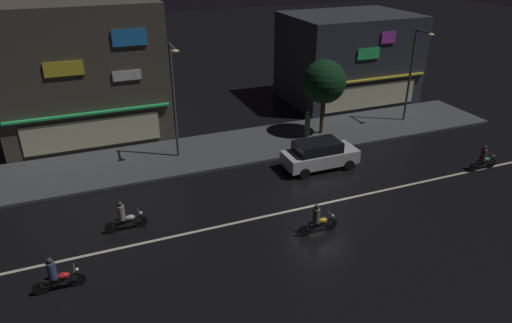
{
  "coord_description": "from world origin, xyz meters",
  "views": [
    {
      "loc": [
        -10.3,
        -17.0,
        11.96
      ],
      "look_at": [
        -2.03,
        3.78,
        1.03
      ],
      "focal_mm": 32.02,
      "sensor_mm": 36.0,
      "label": 1
    }
  ],
  "objects": [
    {
      "name": "motorcycle_trailing_far",
      "position": [
        -12.28,
        -1.81,
        0.63
      ],
      "size": [
        1.9,
        0.6,
        1.52
      ],
      "rotation": [
        0.0,
        0.0,
        3.17
      ],
      "color": "black",
      "rests_on": "ground"
    },
    {
      "name": "lane_divider_stripe",
      "position": [
        0.0,
        0.0,
        0.01
      ],
      "size": [
        31.73,
        0.16,
        0.01
      ],
      "primitive_type": "cube",
      "color": "beige",
      "rests_on": "ground"
    },
    {
      "name": "sidewalk_far",
      "position": [
        0.0,
        8.04,
        0.07
      ],
      "size": [
        33.4,
        5.14,
        0.14
      ],
      "primitive_type": "cube",
      "color": "#424447",
      "rests_on": "ground"
    },
    {
      "name": "motorcycle_following",
      "position": [
        -9.41,
        1.31,
        0.63
      ],
      "size": [
        1.9,
        0.6,
        1.52
      ],
      "rotation": [
        0.0,
        0.0,
        0.02
      ],
      "color": "black",
      "rests_on": "ground"
    },
    {
      "name": "storefront_left_block",
      "position": [
        10.02,
        14.22,
        3.39
      ],
      "size": [
        9.72,
        7.4,
        6.79
      ],
      "color": "#2D333D",
      "rests_on": "ground"
    },
    {
      "name": "storefront_center_block",
      "position": [
        -10.02,
        15.01,
        4.33
      ],
      "size": [
        10.01,
        8.98,
        8.67
      ],
      "color": "#4C443A",
      "rests_on": "ground"
    },
    {
      "name": "motorcycle_opposite_lane",
      "position": [
        10.41,
        -0.06,
        0.63
      ],
      "size": [
        1.9,
        0.6,
        1.52
      ],
      "rotation": [
        0.0,
        0.0,
        3.06
      ],
      "color": "black",
      "rests_on": "ground"
    },
    {
      "name": "streetlamp_mid",
      "position": [
        11.19,
        7.73,
        4.01
      ],
      "size": [
        0.44,
        1.64,
        6.48
      ],
      "color": "#47494C",
      "rests_on": "sidewalk_far"
    },
    {
      "name": "street_tree",
      "position": [
        4.39,
        8.01,
        3.68
      ],
      "size": [
        2.83,
        2.83,
        4.97
      ],
      "color": "#473323",
      "rests_on": "sidewalk_far"
    },
    {
      "name": "pedestrian_on_sidewalk",
      "position": [
        3.24,
        7.84,
        0.96
      ],
      "size": [
        0.35,
        0.35,
        1.77
      ],
      "rotation": [
        0.0,
        0.0,
        3.74
      ],
      "color": "#4C664C",
      "rests_on": "sidewalk_far"
    },
    {
      "name": "ground_plane",
      "position": [
        0.0,
        0.0,
        0.0
      ],
      "size": [
        140.0,
        140.0,
        0.0
      ],
      "primitive_type": "plane",
      "color": "black"
    },
    {
      "name": "streetlamp_west",
      "position": [
        -5.42,
        7.78,
        4.16
      ],
      "size": [
        0.44,
        1.64,
        6.77
      ],
      "color": "#47494C",
      "rests_on": "sidewalk_far"
    },
    {
      "name": "traffic_cone",
      "position": [
        3.89,
        4.88,
        0.28
      ],
      "size": [
        0.36,
        0.36,
        0.55
      ],
      "primitive_type": "cone",
      "color": "orange",
      "rests_on": "ground"
    },
    {
      "name": "motorcycle_lead",
      "position": [
        -1.41,
        -2.13,
        0.63
      ],
      "size": [
        1.9,
        0.6,
        1.52
      ],
      "rotation": [
        0.0,
        0.0,
        3.08
      ],
      "color": "black",
      "rests_on": "ground"
    },
    {
      "name": "parked_car_near_kerb",
      "position": [
        1.82,
        3.64,
        0.87
      ],
      "size": [
        4.3,
        1.98,
        1.67
      ],
      "rotation": [
        0.0,
        0.0,
        3.14
      ],
      "color": "silver",
      "rests_on": "ground"
    }
  ]
}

